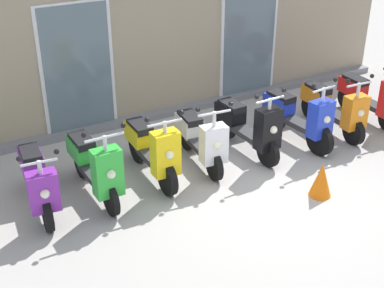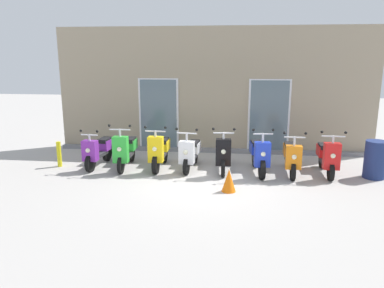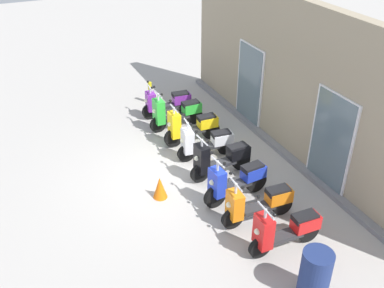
{
  "view_description": "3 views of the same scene",
  "coord_description": "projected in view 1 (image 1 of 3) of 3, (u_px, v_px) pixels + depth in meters",
  "views": [
    {
      "loc": [
        -4.19,
        -5.47,
        4.28
      ],
      "look_at": [
        -0.79,
        0.7,
        0.58
      ],
      "focal_mm": 50.71,
      "sensor_mm": 36.0,
      "label": 1
    },
    {
      "loc": [
        0.67,
        -8.62,
        2.96
      ],
      "look_at": [
        -0.37,
        0.46,
        0.82
      ],
      "focal_mm": 35.1,
      "sensor_mm": 36.0,
      "label": 2
    },
    {
      "loc": [
        7.95,
        -3.17,
        6.05
      ],
      "look_at": [
        -0.11,
        0.49,
        0.73
      ],
      "focal_mm": 40.97,
      "sensor_mm": 36.0,
      "label": 3
    }
  ],
  "objects": [
    {
      "name": "storefront_facade",
      "position": [
        165.0,
        13.0,
        9.6
      ],
      "size": [
        9.86,
        0.5,
        3.86
      ],
      "color": "gray",
      "rests_on": "ground_plane"
    },
    {
      "name": "scooter_purple",
      "position": [
        38.0,
        180.0,
        7.3
      ],
      "size": [
        0.52,
        1.56,
        1.12
      ],
      "color": "black",
      "rests_on": "ground_plane"
    },
    {
      "name": "scooter_orange",
      "position": [
        334.0,
        107.0,
        9.44
      ],
      "size": [
        0.57,
        1.62,
        1.2
      ],
      "color": "black",
      "rests_on": "ground_plane"
    },
    {
      "name": "scooter_red",
      "position": [
        371.0,
        96.0,
        9.83
      ],
      "size": [
        0.61,
        1.53,
        1.23
      ],
      "color": "black",
      "rests_on": "ground_plane"
    },
    {
      "name": "traffic_cone",
      "position": [
        321.0,
        180.0,
        7.68
      ],
      "size": [
        0.32,
        0.32,
        0.52
      ],
      "primitive_type": "cone",
      "color": "orange",
      "rests_on": "ground_plane"
    },
    {
      "name": "scooter_white",
      "position": [
        201.0,
        138.0,
        8.4
      ],
      "size": [
        0.58,
        1.52,
        1.21
      ],
      "color": "black",
      "rests_on": "ground_plane"
    },
    {
      "name": "scooter_blue",
      "position": [
        298.0,
        116.0,
        9.04
      ],
      "size": [
        0.54,
        1.62,
        1.27
      ],
      "color": "black",
      "rests_on": "ground_plane"
    },
    {
      "name": "scooter_green",
      "position": [
        95.0,
        165.0,
        7.56
      ],
      "size": [
        0.6,
        1.62,
        1.29
      ],
      "color": "black",
      "rests_on": "ground_plane"
    },
    {
      "name": "ground_plane",
      "position": [
        262.0,
        186.0,
        8.02
      ],
      "size": [
        40.0,
        40.0,
        0.0
      ],
      "primitive_type": "plane",
      "color": "#A8A39E"
    },
    {
      "name": "scooter_black",
      "position": [
        248.0,
        125.0,
        8.72
      ],
      "size": [
        0.58,
        1.62,
        1.25
      ],
      "color": "black",
      "rests_on": "ground_plane"
    },
    {
      "name": "scooter_yellow",
      "position": [
        152.0,
        149.0,
        8.02
      ],
      "size": [
        0.59,
        1.59,
        1.25
      ],
      "color": "black",
      "rests_on": "ground_plane"
    }
  ]
}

